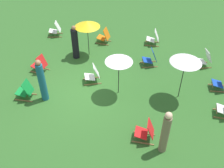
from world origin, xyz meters
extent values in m
plane|color=#2D6026|center=(0.00, 0.00, 0.00)|extent=(40.00, 40.00, 0.00)
cube|color=olive|center=(-0.88, 0.16, 0.02)|extent=(0.26, 0.74, 0.04)
cube|color=olive|center=(-0.46, 0.29, 0.02)|extent=(0.26, 0.74, 0.04)
cube|color=white|center=(-0.64, 0.13, 0.27)|extent=(0.59, 0.56, 0.13)
cube|color=white|center=(-0.73, 0.42, 0.55)|extent=(0.53, 0.38, 0.57)
cylinder|color=olive|center=(-0.58, -0.06, 0.20)|extent=(0.43, 0.16, 0.03)
cube|color=olive|center=(1.98, 2.61, 0.02)|extent=(0.09, 0.76, 0.04)
cube|color=olive|center=(2.42, 2.57, 0.02)|extent=(0.09, 0.76, 0.04)
cube|color=red|center=(2.19, 2.49, 0.27)|extent=(0.51, 0.47, 0.13)
cube|color=red|center=(2.22, 2.79, 0.55)|extent=(0.50, 0.28, 0.57)
cylinder|color=olive|center=(2.18, 2.29, 0.20)|extent=(0.44, 0.06, 0.03)
cube|color=olive|center=(-2.74, 5.13, 0.02)|extent=(0.25, 0.74, 0.04)
cube|color=olive|center=(-2.32, 5.26, 0.02)|extent=(0.25, 0.74, 0.04)
cube|color=white|center=(-2.50, 5.10, 0.27)|extent=(0.58, 0.55, 0.13)
cube|color=white|center=(-2.59, 5.39, 0.55)|extent=(0.53, 0.37, 0.57)
cylinder|color=olive|center=(-2.44, 4.91, 0.20)|extent=(0.43, 0.15, 0.03)
cube|color=olive|center=(-2.50, 2.63, 0.02)|extent=(0.21, 0.75, 0.04)
cube|color=olive|center=(-2.07, 2.73, 0.02)|extent=(0.21, 0.75, 0.04)
cube|color=#1947B7|center=(-2.27, 2.58, 0.27)|extent=(0.57, 0.53, 0.13)
cube|color=#1947B7|center=(-2.33, 2.88, 0.55)|extent=(0.52, 0.35, 0.57)
cylinder|color=olive|center=(-2.22, 2.39, 0.20)|extent=(0.43, 0.13, 0.03)
cube|color=olive|center=(-1.35, -2.27, 0.02)|extent=(0.24, 0.74, 0.04)
cube|color=olive|center=(-0.93, -2.38, 0.02)|extent=(0.24, 0.74, 0.04)
cube|color=red|center=(-1.17, -2.42, 0.27)|extent=(0.58, 0.54, 0.13)
cube|color=red|center=(-1.09, -2.13, 0.55)|extent=(0.53, 0.37, 0.57)
cylinder|color=olive|center=(-1.22, -2.61, 0.20)|extent=(0.43, 0.14, 0.03)
cube|color=olive|center=(0.46, 5.59, 0.02)|extent=(0.12, 0.76, 0.04)
cube|color=olive|center=(0.89, 5.54, 0.02)|extent=(0.12, 0.76, 0.04)
cube|color=white|center=(0.66, 5.46, 0.27)|extent=(0.52, 0.48, 0.13)
cylinder|color=olive|center=(0.64, 5.26, 0.20)|extent=(0.44, 0.07, 0.03)
cube|color=olive|center=(-4.48, 2.82, 0.02)|extent=(0.06, 0.76, 0.04)
cube|color=olive|center=(-4.04, 2.80, 0.02)|extent=(0.06, 0.76, 0.04)
cube|color=white|center=(-4.27, 2.71, 0.27)|extent=(0.50, 0.45, 0.13)
cube|color=white|center=(-4.26, 3.01, 0.55)|extent=(0.49, 0.26, 0.57)
cylinder|color=olive|center=(-4.27, 2.51, 0.20)|extent=(0.44, 0.04, 0.03)
cube|color=olive|center=(0.49, -2.26, 0.02)|extent=(0.07, 0.76, 0.04)
cube|color=olive|center=(0.93, -2.28, 0.02)|extent=(0.07, 0.76, 0.04)
cube|color=#148C38|center=(0.70, -2.37, 0.27)|extent=(0.50, 0.45, 0.13)
cube|color=#148C38|center=(0.71, -2.07, 0.55)|extent=(0.49, 0.27, 0.57)
cylinder|color=olive|center=(0.69, -2.57, 0.20)|extent=(0.44, 0.05, 0.03)
cube|color=olive|center=(-1.11, 5.65, 0.02)|extent=(0.04, 0.76, 0.04)
cube|color=olive|center=(-0.67, 5.66, 0.02)|extent=(0.04, 0.76, 0.04)
cube|color=#1947B7|center=(-0.89, 5.55, 0.27)|extent=(0.48, 0.44, 0.13)
cylinder|color=olive|center=(-0.89, 5.35, 0.20)|extent=(0.44, 0.03, 0.03)
cube|color=olive|center=(-4.72, -2.66, 0.02)|extent=(0.16, 0.76, 0.04)
cube|color=olive|center=(-4.29, -2.59, 0.02)|extent=(0.16, 0.76, 0.04)
cube|color=white|center=(-4.49, -2.72, 0.27)|extent=(0.55, 0.51, 0.13)
cube|color=white|center=(-4.54, -2.43, 0.55)|extent=(0.51, 0.32, 0.57)
cylinder|color=olive|center=(-4.46, -2.92, 0.20)|extent=(0.44, 0.10, 0.03)
cube|color=olive|center=(-4.32, 0.23, 0.02)|extent=(0.18, 0.75, 0.04)
cube|color=olive|center=(-3.88, 0.14, 0.02)|extent=(0.18, 0.75, 0.04)
cube|color=orange|center=(-4.12, 0.09, 0.27)|extent=(0.55, 0.52, 0.13)
cube|color=orange|center=(-4.06, 0.38, 0.55)|extent=(0.52, 0.34, 0.57)
cylinder|color=olive|center=(-4.16, -0.11, 0.20)|extent=(0.44, 0.11, 0.03)
cylinder|color=black|center=(-0.09, 1.45, 0.92)|extent=(0.03, 0.03, 1.83)
cone|color=white|center=(-0.09, 1.45, 1.71)|extent=(1.08, 1.08, 0.30)
cylinder|color=black|center=(-0.15, 3.92, 0.98)|extent=(0.03, 0.03, 1.96)
cone|color=white|center=(-0.15, 3.92, 1.85)|extent=(1.19, 1.19, 0.27)
cylinder|color=black|center=(-2.81, -0.34, 0.90)|extent=(0.03, 0.03, 1.80)
cone|color=yellow|center=(-2.81, -0.34, 1.68)|extent=(1.21, 1.21, 0.28)
cylinder|color=#72664C|center=(2.58, 3.21, 0.76)|extent=(0.36, 0.36, 1.52)
sphere|color=beige|center=(2.58, 3.21, 1.62)|extent=(0.22, 0.22, 0.22)
cylinder|color=black|center=(-2.48, -0.92, 0.76)|extent=(0.43, 0.43, 1.52)
sphere|color=#936647|center=(-2.48, -0.92, 1.61)|extent=(0.20, 0.20, 0.20)
cylinder|color=#195972|center=(0.68, -1.44, 0.84)|extent=(0.31, 0.31, 1.67)
sphere|color=#936647|center=(0.68, -1.44, 1.77)|extent=(0.22, 0.22, 0.22)
camera|label=1|loc=(7.96, 2.25, 7.08)|focal=41.11mm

